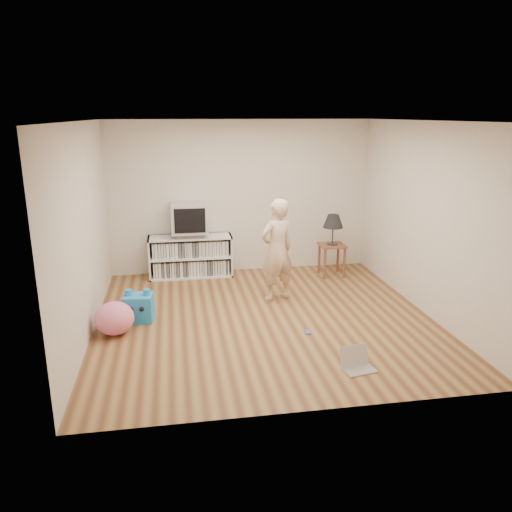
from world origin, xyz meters
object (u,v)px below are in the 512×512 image
object	(u,v)px
laptop	(357,363)
plush_blue	(139,307)
table_lamp	(333,222)
media_unit	(191,256)
person	(277,250)
dvd_deck	(190,234)
side_table	(332,252)
plush_pink	(114,318)
crt_tv	(189,218)

from	to	relation	value
laptop	plush_blue	xyz separation A→B (m)	(-2.42, 1.73, 0.12)
table_lamp	laptop	bearing A→B (deg)	-102.93
media_unit	plush_blue	bearing A→B (deg)	-112.87
person	plush_blue	xyz separation A→B (m)	(-1.99, -0.49, -0.57)
dvd_deck	person	xyz separation A→B (m)	(1.21, -1.33, 0.03)
laptop	side_table	bearing A→B (deg)	66.82
dvd_deck	table_lamp	world-z (taller)	table_lamp
laptop	plush_pink	world-z (taller)	plush_pink
person	plush_pink	distance (m)	2.49
dvd_deck	plush_blue	world-z (taller)	dvd_deck
media_unit	table_lamp	xyz separation A→B (m)	(2.38, -0.39, 0.59)
media_unit	crt_tv	size ratio (longest dim) A/B	2.33
dvd_deck	plush_pink	bearing A→B (deg)	-115.48
side_table	table_lamp	xyz separation A→B (m)	(-0.00, 0.00, 0.53)
table_lamp	plush_blue	distance (m)	3.55
crt_tv	plush_pink	xyz separation A→B (m)	(-1.05, -2.20, -0.81)
dvd_deck	crt_tv	size ratio (longest dim) A/B	0.75
table_lamp	plush_pink	distance (m)	3.96
dvd_deck	media_unit	bearing A→B (deg)	90.00
media_unit	plush_pink	bearing A→B (deg)	-115.33
crt_tv	person	distance (m)	1.82
media_unit	side_table	world-z (taller)	media_unit
dvd_deck	crt_tv	xyz separation A→B (m)	(0.00, -0.00, 0.29)
dvd_deck	person	bearing A→B (deg)	-47.60
dvd_deck	plush_blue	xyz separation A→B (m)	(-0.78, -1.82, -0.55)
person	laptop	xyz separation A→B (m)	(0.43, -2.22, -0.70)
plush_pink	dvd_deck	bearing A→B (deg)	64.52
crt_tv	table_lamp	xyz separation A→B (m)	(2.38, -0.37, -0.08)
media_unit	plush_blue	xyz separation A→B (m)	(-0.78, -1.84, -0.16)
media_unit	person	xyz separation A→B (m)	(1.21, -1.35, 0.41)
crt_tv	plush_pink	bearing A→B (deg)	-115.52
crt_tv	laptop	bearing A→B (deg)	-65.12
crt_tv	laptop	xyz separation A→B (m)	(1.65, -3.55, -0.96)
table_lamp	plush_blue	size ratio (longest dim) A/B	1.16
person	plush_pink	xyz separation A→B (m)	(-2.27, -0.87, -0.55)
table_lamp	side_table	bearing A→B (deg)	0.00
side_table	person	bearing A→B (deg)	-140.47
table_lamp	plush_blue	world-z (taller)	table_lamp
plush_blue	plush_pink	size ratio (longest dim) A/B	0.90
plush_pink	crt_tv	bearing A→B (deg)	64.48
side_table	laptop	distance (m)	3.29
side_table	person	distance (m)	1.55
plush_pink	plush_blue	bearing A→B (deg)	54.18
table_lamp	dvd_deck	bearing A→B (deg)	171.16
table_lamp	plush_blue	xyz separation A→B (m)	(-3.15, -1.45, -0.75)
media_unit	side_table	size ratio (longest dim) A/B	2.55
table_lamp	person	world-z (taller)	person
plush_blue	table_lamp	bearing A→B (deg)	31.44
table_lamp	plush_pink	xyz separation A→B (m)	(-3.43, -1.83, -0.73)
table_lamp	crt_tv	bearing A→B (deg)	171.24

